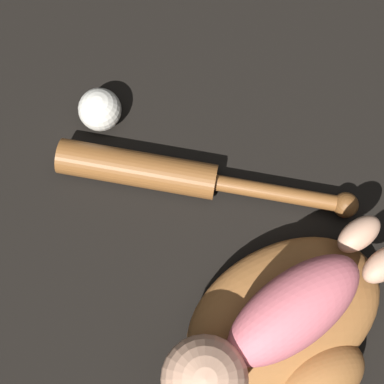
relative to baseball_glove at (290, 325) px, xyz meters
name	(u,v)px	position (x,y,z in m)	size (l,w,h in m)	color
ground_plane	(285,308)	(-0.01, -0.03, -0.05)	(6.00, 6.00, 0.00)	black
baseball_glove	(290,325)	(0.00, 0.00, 0.00)	(0.36, 0.30, 0.10)	#935B2D
baby_figure	(265,332)	(0.05, 0.00, 0.10)	(0.39, 0.22, 0.12)	#D16670
baseball_bat	(170,175)	(0.11, -0.28, -0.02)	(0.46, 0.25, 0.06)	brown
baseball	(100,110)	(0.20, -0.42, -0.01)	(0.07, 0.07, 0.07)	silver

